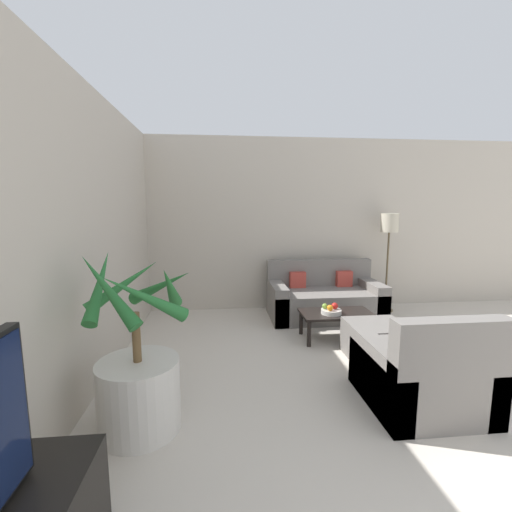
{
  "coord_description": "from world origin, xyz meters",
  "views": [
    {
      "loc": [
        -2.17,
        0.94,
        1.65
      ],
      "look_at": [
        -1.72,
        5.33,
        1.0
      ],
      "focal_mm": 24.0,
      "sensor_mm": 36.0,
      "label": 1
    }
  ],
  "objects_px": {
    "sofa_loveseat": "(324,299)",
    "floor_lamp": "(389,231)",
    "apple_red": "(335,306)",
    "potted_palm": "(139,378)",
    "fruit_bowl": "(331,312)",
    "orange_fruit": "(330,308)",
    "armchair": "(422,374)",
    "coffee_table": "(336,316)",
    "ottoman": "(376,341)",
    "apple_green": "(325,306)"
  },
  "relations": [
    {
      "from": "coffee_table",
      "to": "armchair",
      "type": "height_order",
      "value": "armchair"
    },
    {
      "from": "apple_green",
      "to": "apple_red",
      "type": "bearing_deg",
      "value": -13.83
    },
    {
      "from": "apple_red",
      "to": "ottoman",
      "type": "distance_m",
      "value": 0.65
    },
    {
      "from": "coffee_table",
      "to": "ottoman",
      "type": "height_order",
      "value": "ottoman"
    },
    {
      "from": "apple_red",
      "to": "ottoman",
      "type": "bearing_deg",
      "value": -61.44
    },
    {
      "from": "floor_lamp",
      "to": "apple_green",
      "type": "xyz_separation_m",
      "value": [
        -1.32,
        -1.06,
        -0.84
      ]
    },
    {
      "from": "floor_lamp",
      "to": "coffee_table",
      "type": "xyz_separation_m",
      "value": [
        -1.16,
        -1.05,
        -0.97
      ]
    },
    {
      "from": "fruit_bowl",
      "to": "armchair",
      "type": "bearing_deg",
      "value": -77.92
    },
    {
      "from": "floor_lamp",
      "to": "apple_red",
      "type": "distance_m",
      "value": 1.83
    },
    {
      "from": "potted_palm",
      "to": "armchair",
      "type": "distance_m",
      "value": 2.25
    },
    {
      "from": "coffee_table",
      "to": "orange_fruit",
      "type": "distance_m",
      "value": 0.21
    },
    {
      "from": "coffee_table",
      "to": "fruit_bowl",
      "type": "bearing_deg",
      "value": -150.99
    },
    {
      "from": "sofa_loveseat",
      "to": "floor_lamp",
      "type": "xyz_separation_m",
      "value": [
        1.06,
        0.18,
        0.99
      ]
    },
    {
      "from": "sofa_loveseat",
      "to": "orange_fruit",
      "type": "xyz_separation_m",
      "value": [
        -0.23,
        -0.97,
        0.16
      ]
    },
    {
      "from": "floor_lamp",
      "to": "ottoman",
      "type": "bearing_deg",
      "value": -119.37
    },
    {
      "from": "fruit_bowl",
      "to": "orange_fruit",
      "type": "distance_m",
      "value": 0.09
    },
    {
      "from": "apple_red",
      "to": "ottoman",
      "type": "relative_size",
      "value": 0.13
    },
    {
      "from": "sofa_loveseat",
      "to": "apple_red",
      "type": "xyz_separation_m",
      "value": [
        -0.15,
        -0.91,
        0.16
      ]
    },
    {
      "from": "fruit_bowl",
      "to": "apple_red",
      "type": "xyz_separation_m",
      "value": [
        0.04,
        0.0,
        0.07
      ]
    },
    {
      "from": "apple_green",
      "to": "sofa_loveseat",
      "type": "bearing_deg",
      "value": 73.44
    },
    {
      "from": "sofa_loveseat",
      "to": "apple_red",
      "type": "bearing_deg",
      "value": -99.24
    },
    {
      "from": "floor_lamp",
      "to": "coffee_table",
      "type": "height_order",
      "value": "floor_lamp"
    },
    {
      "from": "coffee_table",
      "to": "fruit_bowl",
      "type": "distance_m",
      "value": 0.12
    },
    {
      "from": "sofa_loveseat",
      "to": "coffee_table",
      "type": "bearing_deg",
      "value": -97.01
    },
    {
      "from": "coffee_table",
      "to": "armchair",
      "type": "relative_size",
      "value": 1.0
    },
    {
      "from": "potted_palm",
      "to": "armchair",
      "type": "bearing_deg",
      "value": 1.75
    },
    {
      "from": "potted_palm",
      "to": "sofa_loveseat",
      "type": "relative_size",
      "value": 0.83
    },
    {
      "from": "coffee_table",
      "to": "orange_fruit",
      "type": "relative_size",
      "value": 12.03
    },
    {
      "from": "apple_green",
      "to": "orange_fruit",
      "type": "height_order",
      "value": "orange_fruit"
    },
    {
      "from": "orange_fruit",
      "to": "ottoman",
      "type": "xyz_separation_m",
      "value": [
        0.37,
        -0.48,
        -0.24
      ]
    },
    {
      "from": "ottoman",
      "to": "armchair",
      "type": "bearing_deg",
      "value": -91.78
    },
    {
      "from": "apple_red",
      "to": "armchair",
      "type": "relative_size",
      "value": 0.09
    },
    {
      "from": "apple_red",
      "to": "potted_palm",
      "type": "bearing_deg",
      "value": -142.88
    },
    {
      "from": "floor_lamp",
      "to": "fruit_bowl",
      "type": "xyz_separation_m",
      "value": [
        -1.25,
        -1.1,
        -0.9
      ]
    },
    {
      "from": "potted_palm",
      "to": "ottoman",
      "type": "distance_m",
      "value": 2.48
    },
    {
      "from": "orange_fruit",
      "to": "armchair",
      "type": "distance_m",
      "value": 1.43
    },
    {
      "from": "sofa_loveseat",
      "to": "orange_fruit",
      "type": "bearing_deg",
      "value": -103.12
    },
    {
      "from": "potted_palm",
      "to": "armchair",
      "type": "height_order",
      "value": "potted_palm"
    },
    {
      "from": "apple_green",
      "to": "orange_fruit",
      "type": "distance_m",
      "value": 0.09
    },
    {
      "from": "sofa_loveseat",
      "to": "fruit_bowl",
      "type": "bearing_deg",
      "value": -101.82
    },
    {
      "from": "coffee_table",
      "to": "apple_green",
      "type": "xyz_separation_m",
      "value": [
        -0.16,
        -0.01,
        0.14
      ]
    },
    {
      "from": "apple_red",
      "to": "fruit_bowl",
      "type": "bearing_deg",
      "value": -173.47
    },
    {
      "from": "sofa_loveseat",
      "to": "coffee_table",
      "type": "height_order",
      "value": "sofa_loveseat"
    },
    {
      "from": "fruit_bowl",
      "to": "ottoman",
      "type": "relative_size",
      "value": 0.41
    },
    {
      "from": "orange_fruit",
      "to": "apple_green",
      "type": "bearing_deg",
      "value": 113.56
    },
    {
      "from": "potted_palm",
      "to": "apple_red",
      "type": "bearing_deg",
      "value": 37.12
    },
    {
      "from": "orange_fruit",
      "to": "floor_lamp",
      "type": "bearing_deg",
      "value": 41.86
    },
    {
      "from": "sofa_loveseat",
      "to": "ottoman",
      "type": "xyz_separation_m",
      "value": [
        0.14,
        -1.45,
        -0.08
      ]
    },
    {
      "from": "sofa_loveseat",
      "to": "apple_green",
      "type": "distance_m",
      "value": 0.94
    },
    {
      "from": "potted_palm",
      "to": "coffee_table",
      "type": "distance_m",
      "value": 2.55
    }
  ]
}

